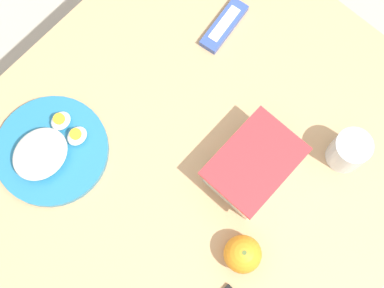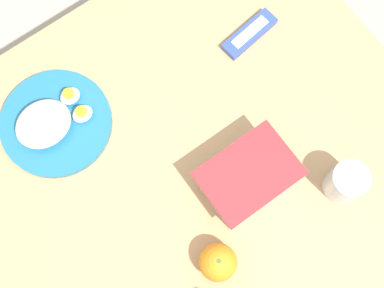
{
  "view_description": "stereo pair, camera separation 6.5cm",
  "coord_description": "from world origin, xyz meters",
  "px_view_note": "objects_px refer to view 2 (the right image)",
  "views": [
    {
      "loc": [
        0.23,
        0.19,
        1.88
      ],
      "look_at": [
        -0.01,
        -0.03,
        0.75
      ],
      "focal_mm": 50.0,
      "sensor_mm": 36.0,
      "label": 1
    },
    {
      "loc": [
        0.18,
        0.23,
        1.88
      ],
      "look_at": [
        -0.01,
        -0.03,
        0.75
      ],
      "focal_mm": 50.0,
      "sensor_mm": 36.0,
      "label": 2
    }
  ],
  "objects_px": {
    "food_container": "(247,178)",
    "rice_plate": "(53,122)",
    "candy_bar": "(249,34)",
    "drinking_glass": "(346,182)",
    "orange_fruit": "(218,262)"
  },
  "relations": [
    {
      "from": "food_container",
      "to": "rice_plate",
      "type": "relative_size",
      "value": 0.79
    },
    {
      "from": "food_container",
      "to": "candy_bar",
      "type": "xyz_separation_m",
      "value": [
        -0.22,
        -0.28,
        -0.03
      ]
    },
    {
      "from": "rice_plate",
      "to": "drinking_glass",
      "type": "distance_m",
      "value": 0.66
    },
    {
      "from": "food_container",
      "to": "orange_fruit",
      "type": "bearing_deg",
      "value": 33.98
    },
    {
      "from": "orange_fruit",
      "to": "candy_bar",
      "type": "relative_size",
      "value": 0.53
    },
    {
      "from": "food_container",
      "to": "drinking_glass",
      "type": "height_order",
      "value": "drinking_glass"
    },
    {
      "from": "orange_fruit",
      "to": "drinking_glass",
      "type": "height_order",
      "value": "drinking_glass"
    },
    {
      "from": "orange_fruit",
      "to": "rice_plate",
      "type": "bearing_deg",
      "value": -75.86
    },
    {
      "from": "rice_plate",
      "to": "drinking_glass",
      "type": "height_order",
      "value": "drinking_glass"
    },
    {
      "from": "rice_plate",
      "to": "orange_fruit",
      "type": "bearing_deg",
      "value": 104.14
    },
    {
      "from": "rice_plate",
      "to": "food_container",
      "type": "bearing_deg",
      "value": 127.34
    },
    {
      "from": "rice_plate",
      "to": "candy_bar",
      "type": "height_order",
      "value": "rice_plate"
    },
    {
      "from": "food_container",
      "to": "candy_bar",
      "type": "bearing_deg",
      "value": -128.72
    },
    {
      "from": "rice_plate",
      "to": "candy_bar",
      "type": "distance_m",
      "value": 0.5
    },
    {
      "from": "candy_bar",
      "to": "drinking_glass",
      "type": "xyz_separation_m",
      "value": [
        0.06,
        0.41,
        0.04
      ]
    }
  ]
}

